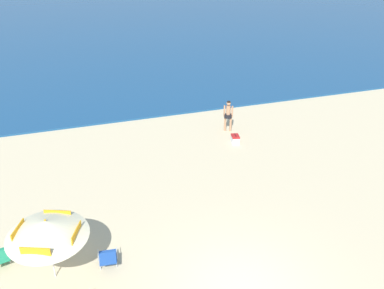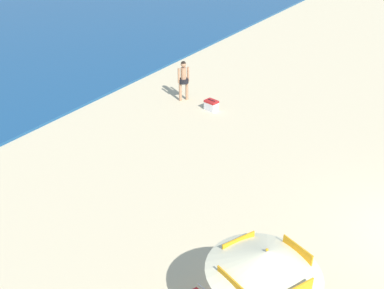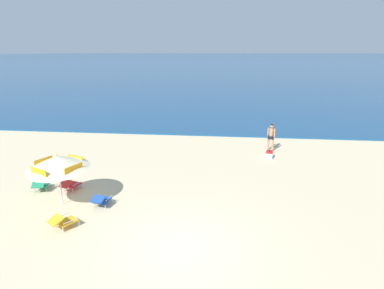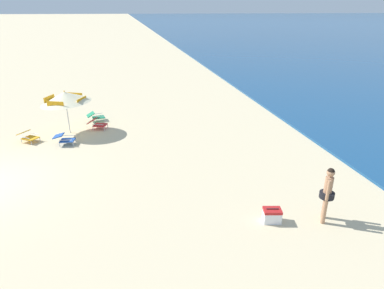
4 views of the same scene
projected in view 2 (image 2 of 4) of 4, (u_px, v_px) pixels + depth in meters
name	position (u px, v px, depth m)	size (l,w,h in m)	color
beach_umbrella_striped_main	(266.00, 262.00, 10.01)	(2.36, 2.39, 2.08)	silver
lounge_chair_facing_sea	(293.00, 274.00, 11.83)	(0.64, 0.91, 0.49)	#1E4799
person_standing_near_shore	(184.00, 78.00, 20.82)	(0.42, 0.40, 1.63)	tan
cooler_box	(211.00, 105.00, 20.30)	(0.44, 0.55, 0.43)	white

